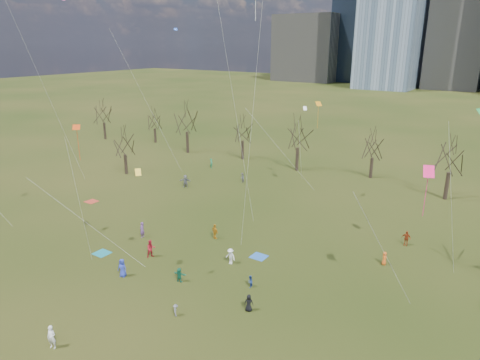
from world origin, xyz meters
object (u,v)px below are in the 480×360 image
Objects in this scene: person_0 at (122,268)px; person_1 at (52,337)px; blanket_crimson at (92,201)px; person_2 at (151,249)px; person_4 at (215,232)px; blanket_teal at (102,253)px; blanket_navy at (259,257)px.

person_1 is (3.53, -9.70, 0.01)m from person_0.
blanket_crimson is 0.88× the size of person_0.
person_2 is 1.08× the size of person_4.
person_2 is (-0.54, 4.30, 0.05)m from person_0.
person_1 is at bearing -135.61° from person_2.
blanket_crimson is 21.58m from person_4.
person_0 reaches higher than person_4.
blanket_navy is (14.18, 8.67, 0.00)m from blanket_teal.
person_2 reaches higher than blanket_teal.
person_0 is at bearing -129.40° from blanket_navy.
person_2 reaches higher than person_0.
blanket_teal is at bearing 68.42° from person_4.
person_2 is at bearing -145.73° from blanket_navy.
person_1 reaches higher than blanket_navy.
person_0 is (19.24, -11.23, 0.89)m from blanket_crimson.
person_0 is 10.32m from person_1.
blanket_crimson is at bearing 97.80° from person_2.
blanket_teal and blanket_navy have the same top height.
person_0 is 0.95× the size of person_2.
blanket_crimson is (-27.94, 0.64, 0.00)m from blanket_navy.
blanket_crimson is 0.91× the size of person_4.
person_1 is (9.01, -11.62, 0.90)m from blanket_teal.
person_1 is at bearing -86.35° from person_0.
person_0 is 1.02× the size of person_4.
person_2 is (4.93, 2.37, 0.94)m from blanket_teal.
person_4 is (2.32, 11.47, -0.02)m from person_0.
blanket_crimson is 19.97m from person_2.
blanket_teal is 5.87m from person_0.
blanket_navy is 6.50m from person_4.
person_4 is at bearing 6.39° from person_2.
person_4 is (-6.38, 0.87, 0.87)m from blanket_navy.
blanket_crimson is 30.95m from person_1.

